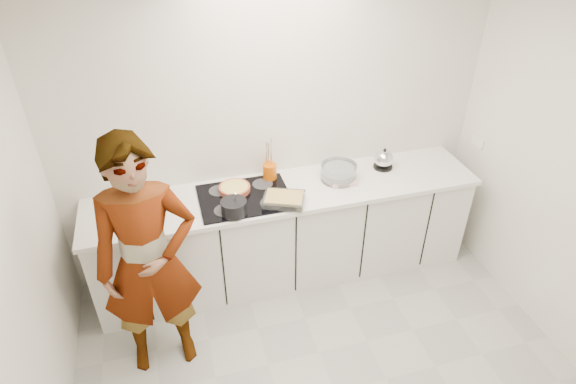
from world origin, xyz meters
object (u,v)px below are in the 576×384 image
object	(u,v)px
tart_dish	(235,188)
saucepan	(234,207)
cook	(149,263)
hob	(245,197)
mixing_bowl	(339,173)
utensil_crock	(270,172)
baking_dish	(284,199)
kettle	(384,160)

from	to	relation	value
tart_dish	saucepan	bearing A→B (deg)	-101.09
saucepan	cook	size ratio (longest dim) A/B	0.13
hob	saucepan	world-z (taller)	saucepan
saucepan	mixing_bowl	size ratio (longest dim) A/B	0.71
saucepan	mixing_bowl	world-z (taller)	saucepan
mixing_bowl	utensil_crock	world-z (taller)	utensil_crock
hob	saucepan	distance (m)	0.23
saucepan	baking_dish	distance (m)	0.40
kettle	utensil_crock	world-z (taller)	kettle
mixing_bowl	utensil_crock	bearing A→B (deg)	164.26
saucepan	kettle	bearing A→B (deg)	13.21
hob	cook	xyz separation A→B (m)	(-0.77, -0.59, 0.01)
tart_dish	cook	distance (m)	0.99
kettle	utensil_crock	distance (m)	1.00
kettle	utensil_crock	size ratio (longest dim) A/B	1.44
kettle	saucepan	bearing A→B (deg)	-166.79
saucepan	utensil_crock	bearing A→B (deg)	47.13
tart_dish	saucepan	distance (m)	0.31
utensil_crock	hob	bearing A→B (deg)	-140.47
hob	mixing_bowl	xyz separation A→B (m)	(0.82, 0.06, 0.06)
hob	cook	distance (m)	0.97
kettle	mixing_bowl	bearing A→B (deg)	-170.82
baking_dish	utensil_crock	xyz separation A→B (m)	(-0.02, 0.38, 0.02)
mixing_bowl	saucepan	bearing A→B (deg)	-164.93
baking_dish	cook	xyz separation A→B (m)	(-1.05, -0.43, -0.03)
hob	tart_dish	bearing A→B (deg)	119.37
tart_dish	utensil_crock	world-z (taller)	utensil_crock
baking_dish	cook	size ratio (longest dim) A/B	0.21
tart_dish	cook	world-z (taller)	cook
tart_dish	utensil_crock	distance (m)	0.34
tart_dish	mixing_bowl	world-z (taller)	mixing_bowl
hob	cook	bearing A→B (deg)	-142.28
mixing_bowl	utensil_crock	distance (m)	0.58
tart_dish	baking_dish	world-z (taller)	baking_dish
cook	tart_dish	bearing A→B (deg)	42.36
hob	kettle	distance (m)	1.27
cook	baking_dish	bearing A→B (deg)	19.85
hob	tart_dish	distance (m)	0.13
utensil_crock	kettle	bearing A→B (deg)	-4.87
tart_dish	kettle	xyz separation A→B (m)	(1.32, 0.02, 0.04)
baking_dish	hob	bearing A→B (deg)	149.34
mixing_bowl	kettle	size ratio (longest dim) A/B	1.67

